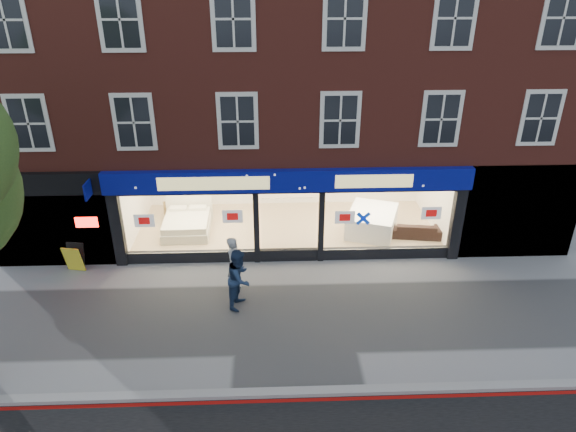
{
  "coord_description": "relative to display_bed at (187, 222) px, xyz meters",
  "views": [
    {
      "loc": [
        -0.59,
        -11.68,
        8.95
      ],
      "look_at": [
        -0.05,
        2.5,
        1.92
      ],
      "focal_mm": 32.0,
      "sensor_mm": 36.0,
      "label": 1
    }
  ],
  "objects": [
    {
      "name": "kerb_line",
      "position": [
        3.64,
        -8.25,
        -0.42
      ],
      "size": [
        60.0,
        0.1,
        0.01
      ],
      "primitive_type": "cube",
      "color": "#8C0A07",
      "rests_on": "ground"
    },
    {
      "name": "mattress_stack",
      "position": [
        6.74,
        -0.32,
        0.08
      ],
      "size": [
        2.22,
        2.47,
        0.81
      ],
      "rotation": [
        0.0,
        0.0,
        -0.35
      ],
      "color": "white",
      "rests_on": "showroom_floor"
    },
    {
      "name": "bedside_table",
      "position": [
        -0.82,
        1.23,
        -0.05
      ],
      "size": [
        0.58,
        0.58,
        0.55
      ],
      "primitive_type": "cube",
      "rotation": [
        0.0,
        0.0,
        0.36
      ],
      "color": "brown",
      "rests_on": "showroom_floor"
    },
    {
      "name": "building",
      "position": [
        3.63,
        1.78,
        6.24
      ],
      "size": [
        19.0,
        8.26,
        10.3
      ],
      "color": "maroon",
      "rests_on": "ground"
    },
    {
      "name": "pedestrian_blue",
      "position": [
        2.14,
        -4.53,
        0.48
      ],
      "size": [
        0.93,
        1.05,
        1.81
      ],
      "primitive_type": "imported",
      "rotation": [
        0.0,
        0.0,
        1.26
      ],
      "color": "#1A2B4A",
      "rests_on": "ground"
    },
    {
      "name": "kerb_stone",
      "position": [
        3.64,
        -8.05,
        -0.37
      ],
      "size": [
        60.0,
        0.25,
        0.12
      ],
      "primitive_type": "cube",
      "color": "gray",
      "rests_on": "ground"
    },
    {
      "name": "sofa",
      "position": [
        8.24,
        -0.75,
        -0.06
      ],
      "size": [
        1.91,
        0.97,
        0.53
      ],
      "primitive_type": "imported",
      "rotation": [
        0.0,
        0.0,
        3.0
      ],
      "color": "black",
      "rests_on": "showroom_floor"
    },
    {
      "name": "pedestrian_grey",
      "position": [
        1.96,
        -3.75,
        0.46
      ],
      "size": [
        0.66,
        0.77,
        1.78
      ],
      "primitive_type": "imported",
      "rotation": [
        0.0,
        0.0,
        1.15
      ],
      "color": "#969A9D",
      "rests_on": "ground"
    },
    {
      "name": "showroom_floor",
      "position": [
        3.64,
        0.1,
        -0.38
      ],
      "size": [
        11.0,
        4.5,
        0.1
      ],
      "primitive_type": "cube",
      "color": "tan",
      "rests_on": "ground"
    },
    {
      "name": "a_board",
      "position": [
        -3.26,
        -2.45,
        0.04
      ],
      "size": [
        0.66,
        0.49,
        0.92
      ],
      "primitive_type": "cube",
      "rotation": [
        0.0,
        0.0,
        -0.19
      ],
      "color": "yellow",
      "rests_on": "ground"
    },
    {
      "name": "display_bed",
      "position": [
        0.0,
        0.0,
        0.0
      ],
      "size": [
        1.73,
        2.09,
        1.16
      ],
      "rotation": [
        0.0,
        0.0,
        0.02
      ],
      "color": "silver",
      "rests_on": "showroom_floor"
    },
    {
      "name": "ground",
      "position": [
        3.64,
        -5.15,
        -0.43
      ],
      "size": [
        120.0,
        120.0,
        0.0
      ],
      "primitive_type": "plane",
      "color": "gray",
      "rests_on": "ground"
    }
  ]
}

